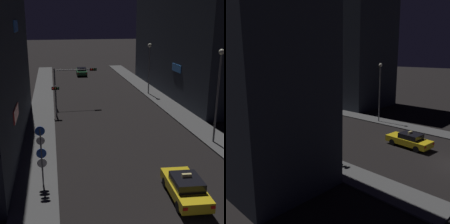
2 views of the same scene
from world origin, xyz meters
The scene contains 10 objects.
sidewalk_left centered at (-7.50, 28.55, 0.06)m, with size 2.69×61.10×0.12m, color #4C4C4C.
sidewalk_right centered at (7.50, 28.55, 0.06)m, with size 2.69×61.10×0.12m, color #4C4C4C.
building_facade_right centered at (14.13, 32.41, 11.96)m, with size 10.66×28.25×23.91m.
taxi centered at (1.15, 5.41, 0.74)m, with size 2.10×4.56×1.62m.
far_car centered at (-0.82, 48.60, 0.73)m, with size 1.92×4.50×1.42m.
traffic_light_overhead centered at (-3.84, 27.23, 3.43)m, with size 5.00×0.42×4.62m.
traffic_light_left_kerb centered at (-5.90, 23.44, 2.41)m, with size 0.80×0.42×3.33m.
sign_pole_left centered at (-7.05, 8.28, 2.34)m, with size 0.62×0.10×3.90m.
street_lamp_near_block centered at (7.00, 13.21, 5.09)m, with size 0.46×0.46×7.75m.
street_lamp_far_block centered at (6.84, 31.66, 5.00)m, with size 0.55×0.55×6.82m.
Camera 1 is at (-6.14, -10.27, 10.22)m, focal length 51.64 mm.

